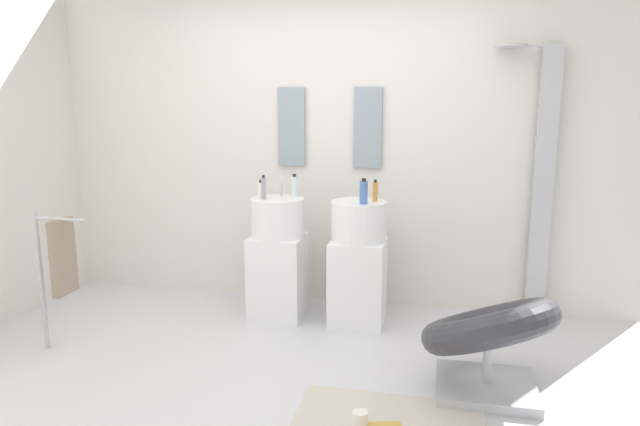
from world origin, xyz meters
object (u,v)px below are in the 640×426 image
Objects in this scene: pedestal_sink_left at (278,257)px; soap_bottle_amber at (375,191)px; soap_bottle_blue at (364,192)px; towel_rack at (59,260)px; coffee_mug at (360,421)px; soap_bottle_clear at (294,186)px; soap_bottle_white at (261,190)px; lounge_chair at (489,335)px; shower_column at (541,179)px; pedestal_sink_right at (358,262)px; soap_bottle_grey at (264,188)px.

soap_bottle_amber reaches higher than pedestal_sink_left.
towel_rack is at bearing -156.64° from soap_bottle_blue.
soap_bottle_amber is (-0.12, 1.48, 0.94)m from coffee_mug.
soap_bottle_clear is at bearing 160.82° from soap_bottle_blue.
soap_bottle_blue is at bearing -5.51° from soap_bottle_white.
pedestal_sink_left is 0.56m from soap_bottle_clear.
pedestal_sink_left is at bearing 171.60° from soap_bottle_blue.
shower_column is at bearing 71.49° from lounge_chair.
soap_bottle_white is at bearing -168.81° from shower_column.
shower_column is (1.30, 0.38, 0.61)m from pedestal_sink_right.
soap_bottle_grey is at bearing -145.21° from pedestal_sink_left.
shower_column is 11.37× the size of soap_bottle_grey.
soap_bottle_clear reaches higher than coffee_mug.
coffee_mug is (-1.07, -1.83, -1.02)m from shower_column.
lounge_chair is at bearing -50.37° from soap_bottle_amber.
soap_bottle_white is (-0.73, -0.02, 0.52)m from pedestal_sink_right.
pedestal_sink_left is 5.71× the size of soap_bottle_grey.
pedestal_sink_left reaches higher than coffee_mug.
lounge_chair reaches higher than coffee_mug.
towel_rack reaches higher than coffee_mug.
coffee_mug is 1.76m from soap_bottle_amber.
soap_bottle_clear is (0.11, 0.10, 0.54)m from pedestal_sink_left.
soap_bottle_amber is at bearing 6.82° from soap_bottle_grey.
soap_bottle_amber is 0.15m from soap_bottle_blue.
soap_bottle_clear is at bearing 37.27° from towel_rack.
pedestal_sink_right is 0.93× the size of lounge_chair.
soap_bottle_blue is at bearing -8.40° from pedestal_sink_left.
soap_bottle_amber is at bearing 4.12° from soap_bottle_white.
shower_column is 2.16× the size of towel_rack.
pedestal_sink_right is 1.08× the size of towel_rack.
soap_bottle_blue is (1.88, 0.81, 0.38)m from towel_rack.
pedestal_sink_right is at bearing 26.42° from towel_rack.
soap_bottle_amber is (1.94, 0.95, 0.37)m from towel_rack.
lounge_chair is 1.91m from soap_bottle_grey.
soap_bottle_amber is at bearing 94.55° from coffee_mug.
shower_column reaches higher than soap_bottle_blue.
soap_bottle_grey is at bearing -167.65° from shower_column.
soap_bottle_amber is (-0.77, 0.92, 0.65)m from lounge_chair.
pedestal_sink_left is 1.08× the size of towel_rack.
soap_bottle_white is at bearing -175.88° from soap_bottle_amber.
lounge_chair is at bearing -30.62° from pedestal_sink_left.
pedestal_sink_right is 1.25m from lounge_chair.
pedestal_sink_right is at bearing 134.75° from lounge_chair.
soap_bottle_blue is (-0.18, 1.35, 0.95)m from coffee_mug.
shower_column is 1.24m from soap_bottle_amber.
towel_rack is 1.46m from soap_bottle_white.
soap_bottle_blue is at bearing 136.55° from lounge_chair.
lounge_chair is at bearing -108.51° from shower_column.
lounge_chair is 1.82m from soap_bottle_clear.
soap_bottle_grey is at bearing 177.07° from soap_bottle_blue.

